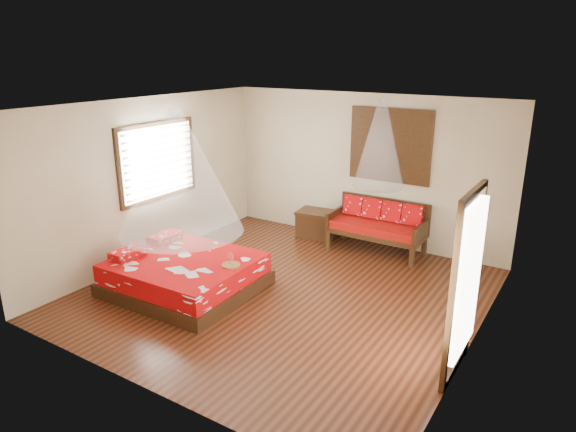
# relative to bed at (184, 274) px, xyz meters

# --- Properties ---
(room) EXTENTS (5.54, 5.54, 2.84)m
(room) POSITION_rel_bed_xyz_m (1.38, 0.69, 1.15)
(room) COLOR black
(room) RESTS_ON ground
(bed) EXTENTS (2.12, 1.93, 0.64)m
(bed) POSITION_rel_bed_xyz_m (0.00, 0.00, 0.00)
(bed) COLOR black
(bed) RESTS_ON floor
(daybed) EXTENTS (1.72, 0.76, 0.94)m
(daybed) POSITION_rel_bed_xyz_m (1.88, 3.07, 0.27)
(daybed) COLOR black
(daybed) RESTS_ON floor
(storage_chest) EXTENTS (0.82, 0.64, 0.52)m
(storage_chest) POSITION_rel_bed_xyz_m (0.57, 3.14, 0.01)
(storage_chest) COLOR black
(storage_chest) RESTS_ON floor
(shutter_panel) EXTENTS (1.52, 0.06, 1.32)m
(shutter_panel) POSITION_rel_bed_xyz_m (1.88, 3.41, 1.65)
(shutter_panel) COLOR black
(shutter_panel) RESTS_ON wall_back
(window_left) EXTENTS (0.10, 1.74, 1.34)m
(window_left) POSITION_rel_bed_xyz_m (-1.33, 0.89, 1.45)
(window_left) COLOR black
(window_left) RESTS_ON wall_left
(glazed_door) EXTENTS (0.08, 1.02, 2.16)m
(glazed_door) POSITION_rel_bed_xyz_m (4.10, 0.09, 0.82)
(glazed_door) COLOR black
(glazed_door) RESTS_ON floor
(wine_tray) EXTENTS (0.28, 0.28, 0.22)m
(wine_tray) POSITION_rel_bed_xyz_m (0.79, 0.17, 0.31)
(wine_tray) COLOR brown
(wine_tray) RESTS_ON bed
(mosquito_net_main) EXTENTS (1.83, 1.83, 1.80)m
(mosquito_net_main) POSITION_rel_bed_xyz_m (0.02, 0.00, 1.60)
(mosquito_net_main) COLOR white
(mosquito_net_main) RESTS_ON ceiling
(mosquito_net_daybed) EXTENTS (0.88, 0.88, 1.50)m
(mosquito_net_daybed) POSITION_rel_bed_xyz_m (1.88, 2.94, 1.75)
(mosquito_net_daybed) COLOR white
(mosquito_net_daybed) RESTS_ON ceiling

